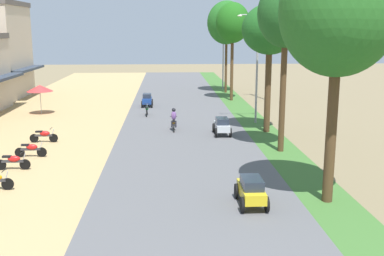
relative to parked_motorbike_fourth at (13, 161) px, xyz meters
The scene contains 17 objects.
parked_motorbike_fourth is the anchor object (origin of this frame).
parked_motorbike_fifth 2.47m from the parked_motorbike_fourth, 84.73° to the left, with size 1.80×0.54×0.94m.
parked_motorbike_sixth 6.02m from the parked_motorbike_fourth, 89.38° to the left, with size 1.80×0.54×0.94m.
vendor_umbrella 16.75m from the parked_motorbike_fourth, 99.65° to the left, with size 2.20×2.20×2.52m.
median_tree_nearest 17.31m from the parked_motorbike_fourth, 19.79° to the right, with size 4.69×4.69×10.46m.
median_tree_second 16.84m from the parked_motorbike_fourth, 11.57° to the left, with size 3.23×3.23×9.98m.
median_tree_third 18.51m from the parked_motorbike_fourth, 29.24° to the left, with size 3.85×3.85×8.90m.
median_tree_fourth 28.63m from the parked_motorbike_fourth, 58.08° to the left, with size 3.41×3.41×9.81m.
median_tree_fifth 33.87m from the parked_motorbike_fourth, 63.36° to the left, with size 4.36×4.36×10.31m.
streetlamp_near 19.46m from the parked_motorbike_fourth, 38.16° to the left, with size 3.16×0.20×8.37m.
streetlamp_mid 36.58m from the parked_motorbike_fourth, 65.76° to the left, with size 3.16×0.20×7.88m.
utility_pole_near 30.53m from the parked_motorbike_fourth, 52.51° to the left, with size 1.80×0.20×9.26m.
car_sedan_yellow 12.75m from the parked_motorbike_fourth, 26.27° to the right, with size 1.10×2.26×1.19m.
car_sedan_silver 13.99m from the parked_motorbike_fourth, 32.64° to the left, with size 1.10×2.26×1.19m.
car_hatchback_blue 20.86m from the parked_motorbike_fourth, 72.84° to the left, with size 1.04×2.00×1.23m.
motorbike_foreground_rider 12.43m from the parked_motorbike_fourth, 46.95° to the left, with size 0.54×1.80×1.66m.
motorbike_ahead_second 16.49m from the parked_motorbike_fourth, 67.48° to the left, with size 0.54×1.80×0.94m.
Camera 1 is at (-1.14, -9.17, 7.22)m, focal length 43.63 mm.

